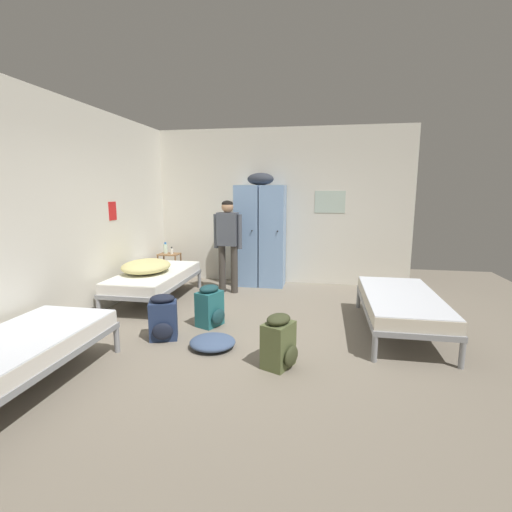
{
  "coord_description": "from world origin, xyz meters",
  "views": [
    {
      "loc": [
        0.81,
        -4.23,
        1.77
      ],
      "look_at": [
        0.0,
        0.28,
        0.95
      ],
      "focal_mm": 26.05,
      "sensor_mm": 36.0,
      "label": 1
    }
  ],
  "objects_px": {
    "backpack_olive": "(279,342)",
    "backpack_teal": "(210,307)",
    "bed_right": "(401,303)",
    "bedding_heap": "(146,266)",
    "lotion_bottle": "(172,251)",
    "backpack_navy": "(163,318)",
    "shelf_unit": "(170,265)",
    "person_traveler": "(228,238)",
    "bed_left_front": "(13,352)",
    "clothes_pile_denim": "(213,342)",
    "bed_left_rear": "(155,278)",
    "locker_bank": "(260,234)",
    "water_bottle": "(165,248)"
  },
  "relations": [
    {
      "from": "shelf_unit",
      "to": "bedding_heap",
      "type": "height_order",
      "value": "bedding_heap"
    },
    {
      "from": "clothes_pile_denim",
      "to": "backpack_olive",
      "type": "bearing_deg",
      "value": -21.74
    },
    {
      "from": "bed_left_rear",
      "to": "water_bottle",
      "type": "relative_size",
      "value": 8.86
    },
    {
      "from": "water_bottle",
      "to": "clothes_pile_denim",
      "type": "bearing_deg",
      "value": -57.57
    },
    {
      "from": "lotion_bottle",
      "to": "water_bottle",
      "type": "bearing_deg",
      "value": 158.2
    },
    {
      "from": "backpack_teal",
      "to": "clothes_pile_denim",
      "type": "xyz_separation_m",
      "value": [
        0.23,
        -0.67,
        -0.19
      ]
    },
    {
      "from": "bed_left_rear",
      "to": "person_traveler",
      "type": "distance_m",
      "value": 1.38
    },
    {
      "from": "shelf_unit",
      "to": "lotion_bottle",
      "type": "xyz_separation_m",
      "value": [
        0.07,
        -0.04,
        0.29
      ]
    },
    {
      "from": "water_bottle",
      "to": "locker_bank",
      "type": "bearing_deg",
      "value": 5.06
    },
    {
      "from": "locker_bank",
      "to": "water_bottle",
      "type": "bearing_deg",
      "value": -174.94
    },
    {
      "from": "clothes_pile_denim",
      "to": "person_traveler",
      "type": "bearing_deg",
      "value": 99.98
    },
    {
      "from": "person_traveler",
      "to": "lotion_bottle",
      "type": "bearing_deg",
      "value": 161.37
    },
    {
      "from": "shelf_unit",
      "to": "person_traveler",
      "type": "height_order",
      "value": "person_traveler"
    },
    {
      "from": "bed_left_rear",
      "to": "clothes_pile_denim",
      "type": "distance_m",
      "value": 2.15
    },
    {
      "from": "lotion_bottle",
      "to": "clothes_pile_denim",
      "type": "distance_m",
      "value": 3.2
    },
    {
      "from": "lotion_bottle",
      "to": "bedding_heap",
      "type": "bearing_deg",
      "value": -85.55
    },
    {
      "from": "locker_bank",
      "to": "backpack_teal",
      "type": "distance_m",
      "value": 2.38
    },
    {
      "from": "bed_right",
      "to": "backpack_navy",
      "type": "bearing_deg",
      "value": -165.26
    },
    {
      "from": "bed_right",
      "to": "lotion_bottle",
      "type": "height_order",
      "value": "lotion_bottle"
    },
    {
      "from": "backpack_navy",
      "to": "person_traveler",
      "type": "bearing_deg",
      "value": 83.51
    },
    {
      "from": "bed_right",
      "to": "person_traveler",
      "type": "xyz_separation_m",
      "value": [
        -2.58,
        1.41,
        0.58
      ]
    },
    {
      "from": "bed_right",
      "to": "clothes_pile_denim",
      "type": "bearing_deg",
      "value": -157.89
    },
    {
      "from": "locker_bank",
      "to": "backpack_teal",
      "type": "height_order",
      "value": "locker_bank"
    },
    {
      "from": "bed_left_front",
      "to": "lotion_bottle",
      "type": "height_order",
      "value": "lotion_bottle"
    },
    {
      "from": "person_traveler",
      "to": "locker_bank",
      "type": "bearing_deg",
      "value": 53.61
    },
    {
      "from": "locker_bank",
      "to": "bed_right",
      "type": "bearing_deg",
      "value": -43.87
    },
    {
      "from": "bed_left_front",
      "to": "person_traveler",
      "type": "bearing_deg",
      "value": 73.78
    },
    {
      "from": "locker_bank",
      "to": "backpack_teal",
      "type": "bearing_deg",
      "value": -97.3
    },
    {
      "from": "shelf_unit",
      "to": "bed_right",
      "type": "height_order",
      "value": "shelf_unit"
    },
    {
      "from": "water_bottle",
      "to": "backpack_navy",
      "type": "height_order",
      "value": "water_bottle"
    },
    {
      "from": "person_traveler",
      "to": "bed_right",
      "type": "bearing_deg",
      "value": -28.7
    },
    {
      "from": "water_bottle",
      "to": "bed_left_rear",
      "type": "bearing_deg",
      "value": -74.39
    },
    {
      "from": "backpack_olive",
      "to": "clothes_pile_denim",
      "type": "bearing_deg",
      "value": 158.26
    },
    {
      "from": "backpack_olive",
      "to": "bed_right",
      "type": "bearing_deg",
      "value": 40.96
    },
    {
      "from": "bed_left_rear",
      "to": "bed_right",
      "type": "bearing_deg",
      "value": -10.96
    },
    {
      "from": "lotion_bottle",
      "to": "backpack_navy",
      "type": "distance_m",
      "value": 2.76
    },
    {
      "from": "shelf_unit",
      "to": "bed_left_front",
      "type": "height_order",
      "value": "shelf_unit"
    },
    {
      "from": "water_bottle",
      "to": "lotion_bottle",
      "type": "xyz_separation_m",
      "value": [
        0.15,
        -0.06,
        -0.03
      ]
    },
    {
      "from": "backpack_olive",
      "to": "backpack_navy",
      "type": "relative_size",
      "value": 1.0
    },
    {
      "from": "bed_left_front",
      "to": "clothes_pile_denim",
      "type": "relative_size",
      "value": 3.65
    },
    {
      "from": "water_bottle",
      "to": "lotion_bottle",
      "type": "bearing_deg",
      "value": -21.8
    },
    {
      "from": "bed_right",
      "to": "backpack_teal",
      "type": "bearing_deg",
      "value": -174.93
    },
    {
      "from": "locker_bank",
      "to": "bedding_heap",
      "type": "distance_m",
      "value": 2.17
    },
    {
      "from": "person_traveler",
      "to": "backpack_teal",
      "type": "relative_size",
      "value": 2.89
    },
    {
      "from": "person_traveler",
      "to": "backpack_navy",
      "type": "bearing_deg",
      "value": -96.49
    },
    {
      "from": "bed_left_front",
      "to": "clothes_pile_denim",
      "type": "xyz_separation_m",
      "value": [
        1.43,
        1.21,
        -0.31
      ]
    },
    {
      "from": "bed_left_front",
      "to": "person_traveler",
      "type": "xyz_separation_m",
      "value": [
        1.02,
        3.51,
        0.58
      ]
    },
    {
      "from": "bed_right",
      "to": "bedding_heap",
      "type": "relative_size",
      "value": 2.21
    },
    {
      "from": "backpack_olive",
      "to": "backpack_teal",
      "type": "distance_m",
      "value": 1.42
    },
    {
      "from": "person_traveler",
      "to": "backpack_navy",
      "type": "xyz_separation_m",
      "value": [
        -0.25,
        -2.16,
        -0.7
      ]
    }
  ]
}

